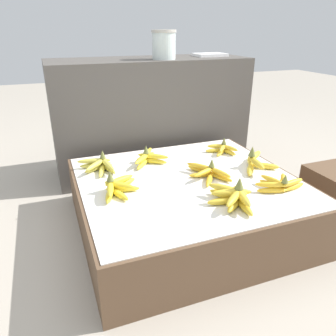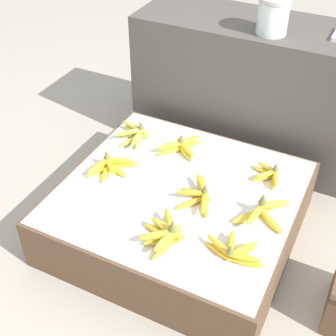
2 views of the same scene
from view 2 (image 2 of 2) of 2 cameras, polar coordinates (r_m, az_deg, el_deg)
The scene contains 12 objects.
ground_plane at distance 2.18m, azimuth 1.31°, elevation -7.74°, with size 10.00×10.00×0.00m, color #A89E8E.
display_platform at distance 2.09m, azimuth 1.36°, elevation -5.36°, with size 1.00×0.93×0.25m.
back_vendor_table at distance 2.52m, azimuth 10.64°, elevation 9.28°, with size 1.25×0.44×0.73m.
banana_bunch_front_midright at distance 1.78m, azimuth -0.18°, elevation -7.98°, with size 0.19×0.25×0.11m.
banana_bunch_front_right at distance 1.75m, azimuth 8.05°, elevation -9.98°, with size 0.24×0.14×0.09m.
banana_bunch_middle_left at distance 2.10m, azimuth -7.06°, elevation 0.27°, with size 0.18×0.20×0.10m.
banana_bunch_middle_midright at distance 1.95m, azimuth 3.86°, elevation -3.29°, with size 0.18×0.25×0.09m.
banana_bunch_middle_right at distance 1.90m, azimuth 11.58°, elevation -5.21°, with size 0.21×0.24×0.11m.
banana_bunch_back_left at distance 2.30m, azimuth -3.99°, elevation 4.17°, with size 0.17×0.18×0.09m.
banana_bunch_back_midleft at distance 2.21m, azimuth 1.68°, elevation 2.68°, with size 0.20×0.21×0.09m.
banana_bunch_back_right at distance 2.09m, azimuth 12.27°, elevation -0.76°, with size 0.15×0.14×0.08m.
glass_jar at distance 2.23m, azimuth 12.70°, elevation 17.69°, with size 0.15×0.15×0.16m.
Camera 2 is at (0.62, -1.36, 1.59)m, focal length 50.00 mm.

